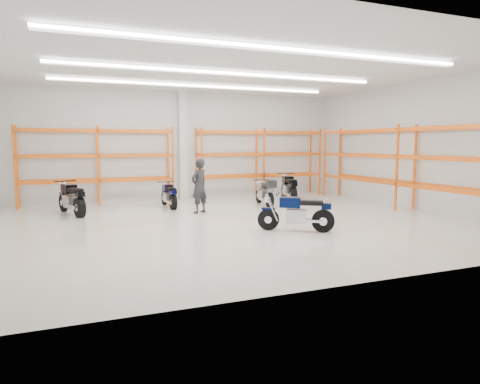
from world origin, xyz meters
name	(u,v)px	position (x,y,z in m)	size (l,w,h in m)	color
ground	(232,222)	(0.00, 0.00, 0.00)	(14.00, 14.00, 0.00)	silver
room_shell	(232,110)	(0.00, 0.03, 3.28)	(14.02, 12.02, 4.51)	silver
motorcycle_main	(299,214)	(1.20, -1.85, 0.47)	(1.79, 1.24, 1.00)	black
motorcycle_back_a	(72,199)	(-4.39, 3.23, 0.51)	(0.95, 2.16, 1.09)	black
motorcycle_back_b	(169,196)	(-1.08, 3.69, 0.43)	(0.62, 1.86, 0.91)	black
motorcycle_back_c	(265,193)	(2.37, 2.75, 0.49)	(0.67, 2.00, 1.03)	black
motorcycle_back_d	(289,188)	(3.82, 3.59, 0.52)	(0.95, 2.22, 1.11)	black
standing_man	(199,186)	(-0.41, 2.06, 0.92)	(0.67, 0.44, 1.84)	black
structural_column	(183,146)	(0.00, 5.82, 2.25)	(0.32, 0.32, 4.50)	white
pallet_racking_back_left	(98,158)	(-3.40, 5.48, 1.79)	(5.67, 0.87, 3.00)	#FF531D
pallet_racking_back_right	(260,156)	(3.40, 5.48, 1.79)	(5.67, 0.87, 3.00)	#FF531D
pallet_racking_side	(406,158)	(6.48, 0.00, 1.81)	(0.87, 9.07, 3.00)	#FF531D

